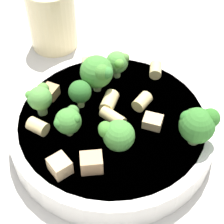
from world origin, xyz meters
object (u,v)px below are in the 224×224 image
(rigatoni_1, at_px, (117,117))
(chicken_chunk_4, at_px, (50,92))
(rigatoni_0, at_px, (38,126))
(rigatoni_4, at_px, (113,101))
(broccoli_floret_3, at_px, (40,98))
(broccoli_floret_1, at_px, (116,135))
(pasta_bowl, at_px, (112,126))
(broccoli_floret_0, at_px, (80,92))
(rigatoni_2, at_px, (142,102))
(rigatoni_3, at_px, (156,70))
(chicken_chunk_3, at_px, (60,166))
(broccoli_floret_2, at_px, (68,121))
(drinking_glass, at_px, (53,22))
(broccoli_floret_5, at_px, (198,124))
(chicken_chunk_1, at_px, (91,163))
(broccoli_floret_6, at_px, (97,72))
(broccoli_floret_4, at_px, (118,63))
(chicken_chunk_0, at_px, (91,66))
(chicken_chunk_2, at_px, (153,122))

(rigatoni_1, distance_m, chicken_chunk_4, 0.09)
(rigatoni_0, xyz_separation_m, rigatoni_4, (0.09, 0.02, 0.00))
(broccoli_floret_3, bearing_deg, broccoli_floret_1, -40.52)
(pasta_bowl, height_order, broccoli_floret_0, broccoli_floret_0)
(broccoli_floret_1, relative_size, rigatoni_0, 1.69)
(rigatoni_1, distance_m, rigatoni_2, 0.04)
(rigatoni_4, bearing_deg, rigatoni_3, 36.92)
(rigatoni_0, xyz_separation_m, chicken_chunk_3, (0.02, -0.06, 0.00))
(chicken_chunk_4, bearing_deg, rigatoni_2, -18.58)
(broccoli_floret_2, distance_m, drinking_glass, 0.21)
(broccoli_floret_3, xyz_separation_m, rigatoni_3, (0.15, 0.04, -0.02))
(broccoli_floret_5, xyz_separation_m, rigatoni_4, (-0.08, 0.07, -0.02))
(chicken_chunk_1, bearing_deg, rigatoni_2, 47.89)
(broccoli_floret_1, distance_m, broccoli_floret_6, 0.09)
(broccoli_floret_0, bearing_deg, chicken_chunk_3, -109.14)
(broccoli_floret_4, distance_m, broccoli_floret_5, 0.13)
(chicken_chunk_4, xyz_separation_m, drinking_glass, (0.01, 0.15, -0.00))
(rigatoni_3, distance_m, rigatoni_4, 0.08)
(chicken_chunk_4, bearing_deg, chicken_chunk_3, -88.11)
(rigatoni_4, bearing_deg, broccoli_floret_3, 177.15)
(broccoli_floret_0, height_order, broccoli_floret_3, broccoli_floret_3)
(broccoli_floret_2, height_order, chicken_chunk_3, broccoli_floret_2)
(rigatoni_1, distance_m, rigatoni_4, 0.02)
(broccoli_floret_1, distance_m, chicken_chunk_3, 0.06)
(chicken_chunk_3, bearing_deg, chicken_chunk_1, -3.52)
(broccoli_floret_1, relative_size, rigatoni_4, 1.41)
(pasta_bowl, xyz_separation_m, chicken_chunk_1, (-0.03, -0.06, 0.02))
(pasta_bowl, xyz_separation_m, broccoli_floret_4, (0.02, 0.07, 0.04))
(rigatoni_2, xyz_separation_m, rigatoni_4, (-0.03, 0.01, 0.00))
(chicken_chunk_0, height_order, chicken_chunk_1, chicken_chunk_1)
(broccoli_floret_0, height_order, chicken_chunk_4, broccoli_floret_0)
(broccoli_floret_4, height_order, rigatoni_0, broccoli_floret_4)
(pasta_bowl, relative_size, broccoli_floret_2, 6.80)
(chicken_chunk_1, bearing_deg, chicken_chunk_0, 82.81)
(broccoli_floret_2, height_order, chicken_chunk_2, broccoli_floret_2)
(broccoli_floret_6, xyz_separation_m, rigatoni_1, (0.01, -0.05, -0.02))
(rigatoni_1, height_order, rigatoni_4, rigatoni_4)
(pasta_bowl, height_order, drinking_glass, drinking_glass)
(broccoli_floret_1, bearing_deg, broccoli_floret_5, -3.42)
(rigatoni_3, relative_size, chicken_chunk_2, 1.04)
(broccoli_floret_4, bearing_deg, rigatoni_3, -5.10)
(broccoli_floret_0, xyz_separation_m, chicken_chunk_1, (0.00, -0.09, -0.01))
(chicken_chunk_2, height_order, chicken_chunk_4, chicken_chunk_4)
(broccoli_floret_2, distance_m, broccoli_floret_3, 0.05)
(broccoli_floret_6, height_order, rigatoni_2, broccoli_floret_6)
(broccoli_floret_3, bearing_deg, broccoli_floret_6, 20.26)
(broccoli_floret_1, height_order, chicken_chunk_2, broccoli_floret_1)
(broccoli_floret_5, xyz_separation_m, chicken_chunk_4, (-0.15, 0.09, -0.02))
(broccoli_floret_2, xyz_separation_m, chicken_chunk_1, (0.02, -0.05, -0.01))
(broccoli_floret_4, bearing_deg, rigatoni_1, -100.65)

